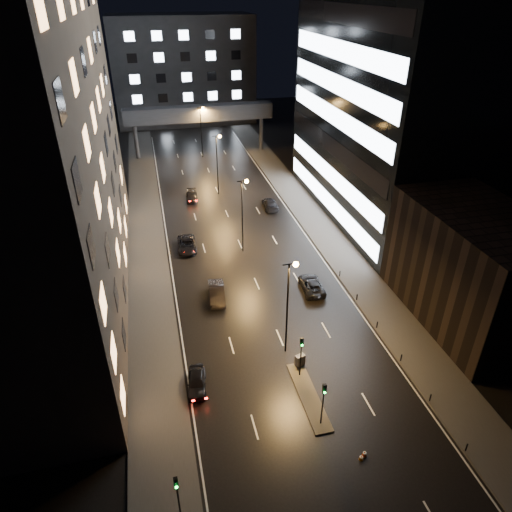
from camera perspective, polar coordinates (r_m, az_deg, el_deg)
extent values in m
plane|color=black|center=(71.83, -3.66, 5.31)|extent=(160.00, 160.00, 0.00)
cube|color=#383533|center=(66.57, -13.52, 2.35)|extent=(5.00, 110.00, 0.15)
cube|color=#383533|center=(70.44, 7.17, 4.65)|extent=(5.00, 110.00, 0.15)
cube|color=#2D2319|center=(50.62, -27.70, 15.08)|extent=(15.00, 48.00, 40.00)
cube|color=black|center=(51.42, 25.47, -1.41)|extent=(10.00, 18.00, 12.00)
cube|color=black|center=(70.26, 18.59, 22.56)|extent=(20.00, 36.00, 45.00)
cube|color=#333335|center=(123.82, -9.05, 21.95)|extent=(34.00, 14.00, 25.00)
cube|color=#333335|center=(97.19, -7.14, 17.30)|extent=(30.00, 3.00, 3.00)
cylinder|color=#333335|center=(97.92, -14.72, 13.62)|extent=(0.80, 0.80, 7.00)
cylinder|color=#333335|center=(100.70, 0.65, 15.05)|extent=(0.80, 0.80, 7.00)
cube|color=#383533|center=(41.74, 6.58, -16.98)|extent=(1.60, 8.00, 0.15)
cylinder|color=black|center=(42.07, 5.58, -12.88)|extent=(0.12, 0.12, 3.50)
cube|color=black|center=(40.58, 5.74, -10.63)|extent=(0.28, 0.22, 0.90)
sphere|color=#0CFF33|center=(40.67, 5.78, -11.05)|extent=(0.18, 0.18, 0.18)
cylinder|color=black|center=(38.56, 8.28, -18.31)|extent=(0.12, 0.12, 3.50)
cube|color=black|center=(36.93, 8.54, -16.08)|extent=(0.28, 0.22, 0.90)
sphere|color=#0CFF33|center=(37.05, 8.59, -16.52)|extent=(0.18, 0.18, 0.18)
cylinder|color=black|center=(34.23, -9.61, -28.13)|extent=(0.12, 0.12, 3.50)
cube|color=black|center=(32.38, -9.99, -26.11)|extent=(0.28, 0.22, 0.90)
sphere|color=#0CFF33|center=(32.54, -9.91, -26.59)|extent=(0.18, 0.18, 0.18)
cylinder|color=black|center=(41.01, 24.80, -20.96)|extent=(0.12, 0.12, 0.90)
cylinder|color=black|center=(43.44, 20.94, -16.29)|extent=(0.12, 0.12, 0.90)
cylinder|color=black|center=(46.28, 17.67, -12.09)|extent=(0.12, 0.12, 0.90)
cylinder|color=black|center=(49.46, 14.89, -8.37)|extent=(0.12, 0.12, 0.90)
cylinder|color=black|center=(52.93, 12.50, -5.10)|extent=(0.12, 0.12, 0.90)
cylinder|color=black|center=(56.63, 10.43, -2.24)|extent=(0.12, 0.12, 0.90)
cylinder|color=black|center=(42.48, 3.92, -6.76)|extent=(0.18, 0.18, 10.00)
cylinder|color=black|center=(39.64, 4.17, -1.03)|extent=(1.20, 0.12, 0.12)
sphere|color=#FF9E38|center=(39.86, 4.99, -1.04)|extent=(0.50, 0.50, 0.50)
cylinder|color=black|center=(59.03, -1.72, 4.82)|extent=(0.18, 0.18, 10.00)
cylinder|color=black|center=(57.02, -1.80, 9.34)|extent=(1.20, 0.12, 0.12)
sphere|color=#FF9E38|center=(57.17, -1.20, 9.30)|extent=(0.50, 0.50, 0.50)
cylinder|color=black|center=(77.23, -4.86, 11.15)|extent=(0.18, 0.18, 10.00)
cylinder|color=black|center=(75.70, -5.03, 14.71)|extent=(1.20, 0.12, 0.12)
sphere|color=#FF9E38|center=(75.81, -4.57, 14.68)|extent=(0.50, 0.50, 0.50)
cylinder|color=black|center=(96.14, -6.85, 15.01)|extent=(0.18, 0.18, 10.00)
cylinder|color=black|center=(94.92, -7.04, 17.91)|extent=(1.20, 0.12, 0.12)
sphere|color=#FF9E38|center=(95.01, -6.66, 17.88)|extent=(0.50, 0.50, 0.50)
imported|color=black|center=(42.10, -7.42, -15.33)|extent=(2.09, 4.17, 1.36)
imported|color=black|center=(51.99, -4.94, -4.63)|extent=(2.12, 5.03, 1.62)
imported|color=black|center=(62.18, -8.64, 1.44)|extent=(2.60, 5.28, 1.44)
imported|color=black|center=(76.97, -8.04, 7.39)|extent=(2.21, 4.59, 1.29)
imported|color=black|center=(53.72, 6.96, -3.59)|extent=(2.69, 5.21, 1.41)
imported|color=black|center=(73.30, 1.77, 6.53)|extent=(2.33, 5.13, 1.46)
cube|color=#454547|center=(43.78, 5.51, -12.84)|extent=(1.01, 0.73, 1.18)
cone|color=#F4450C|center=(38.61, 13.42, -22.87)|extent=(0.44, 0.44, 0.50)
cone|color=orange|center=(38.37, 13.02, -23.34)|extent=(0.41, 0.41, 0.44)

